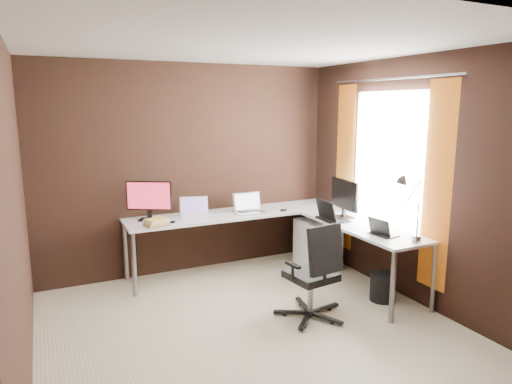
% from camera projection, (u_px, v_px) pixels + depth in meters
% --- Properties ---
extents(room, '(3.60, 3.60, 2.50)m').
position_uv_depth(room, '(284.00, 188.00, 4.09)').
color(room, beige).
rests_on(room, ground).
extents(desk, '(2.65, 2.25, 0.73)m').
position_uv_depth(desk, '(281.00, 222.00, 5.28)').
color(desk, white).
rests_on(desk, ground).
extents(drawer_pedestal, '(0.42, 0.50, 0.60)m').
position_uv_depth(drawer_pedestal, '(318.00, 244.00, 5.69)').
color(drawer_pedestal, white).
rests_on(drawer_pedestal, ground).
extents(monitor_left, '(0.46, 0.28, 0.45)m').
position_uv_depth(monitor_left, '(149.00, 198.00, 5.11)').
color(monitor_left, black).
rests_on(monitor_left, desk).
extents(monitor_right, '(0.15, 0.54, 0.44)m').
position_uv_depth(monitor_right, '(345.00, 196.00, 5.23)').
color(monitor_right, black).
rests_on(monitor_right, desk).
extents(laptop_white, '(0.38, 0.31, 0.22)m').
position_uv_depth(laptop_white, '(194.00, 212.00, 5.33)').
color(laptop_white, white).
rests_on(laptop_white, desk).
extents(laptop_silver, '(0.36, 0.26, 0.23)m').
position_uv_depth(laptop_silver, '(249.00, 208.00, 5.52)').
color(laptop_silver, silver).
rests_on(laptop_silver, desk).
extents(laptop_black_big, '(0.27, 0.37, 0.24)m').
position_uv_depth(laptop_black_big, '(330.00, 216.00, 5.14)').
color(laptop_black_big, black).
rests_on(laptop_black_big, desk).
extents(laptop_black_small, '(0.22, 0.28, 0.18)m').
position_uv_depth(laptop_black_small, '(382.00, 231.00, 4.54)').
color(laptop_black_small, black).
rests_on(laptop_black_small, desk).
extents(book_stack, '(0.28, 0.25, 0.08)m').
position_uv_depth(book_stack, '(157.00, 222.00, 4.91)').
color(book_stack, '#A47358').
rests_on(book_stack, desk).
extents(mouse_left, '(0.08, 0.05, 0.03)m').
position_uv_depth(mouse_left, '(172.00, 222.00, 5.01)').
color(mouse_left, black).
rests_on(mouse_left, desk).
extents(mouse_corner, '(0.11, 0.09, 0.04)m').
position_uv_depth(mouse_corner, '(284.00, 210.00, 5.57)').
color(mouse_corner, black).
rests_on(mouse_corner, desk).
extents(desk_lamp, '(0.20, 0.23, 0.63)m').
position_uv_depth(desk_lamp, '(409.00, 200.00, 4.29)').
color(desk_lamp, slate).
rests_on(desk_lamp, desk).
extents(office_chair, '(0.53, 0.53, 0.95)m').
position_uv_depth(office_chair, '(313.00, 290.00, 4.33)').
color(office_chair, black).
rests_on(office_chair, ground).
extents(wastebasket, '(0.27, 0.27, 0.29)m').
position_uv_depth(wastebasket, '(382.00, 287.00, 4.75)').
color(wastebasket, black).
rests_on(wastebasket, ground).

